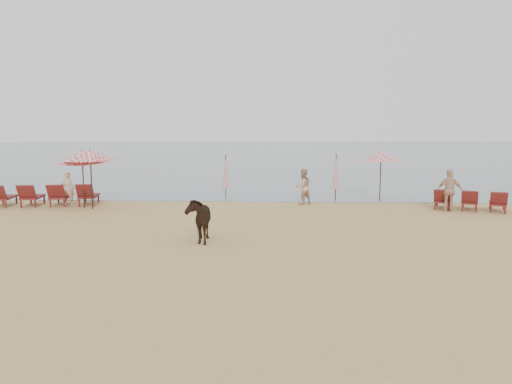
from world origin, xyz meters
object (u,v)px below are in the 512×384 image
(umbrella_open_left_b, at_px, (82,156))
(beachgoer_right_a, at_px, (303,187))
(umbrella_open_right, at_px, (381,156))
(lounger_cluster_right, at_px, (470,201))
(umbrella_closed_right, at_px, (336,172))
(umbrella_closed_left, at_px, (226,172))
(beachgoer_right_b, at_px, (450,191))
(cow, at_px, (198,219))
(beachgoer_left, at_px, (68,189))
(lounger_cluster_left, at_px, (45,195))
(umbrella_open_left_a, at_px, (90,155))

(umbrella_open_left_b, distance_m, beachgoer_right_a, 9.94)
(umbrella_open_left_b, bearing_deg, umbrella_open_right, -11.37)
(lounger_cluster_right, bearing_deg, beachgoer_right_a, -171.05)
(umbrella_closed_right, bearing_deg, umbrella_closed_left, 176.03)
(umbrella_closed_right, relative_size, beachgoer_right_b, 1.29)
(umbrella_closed_left, relative_size, beachgoer_right_a, 1.34)
(umbrella_open_left_b, height_order, cow, umbrella_open_left_b)
(beachgoer_left, bearing_deg, beachgoer_right_b, 166.25)
(umbrella_open_right, bearing_deg, beachgoer_right_b, -50.11)
(umbrella_closed_right, height_order, cow, umbrella_closed_right)
(umbrella_closed_left, xyz_separation_m, umbrella_closed_right, (5.44, -0.38, 0.06))
(beachgoer_left, bearing_deg, lounger_cluster_right, 167.31)
(cow, bearing_deg, umbrella_closed_right, 53.09)
(lounger_cluster_right, xyz_separation_m, umbrella_closed_left, (-10.81, 3.32, 0.92))
(umbrella_closed_right, bearing_deg, cow, -118.66)
(lounger_cluster_left, distance_m, beachgoer_right_a, 11.71)
(umbrella_open_left_b, distance_m, beachgoer_left, 1.84)
(umbrella_open_left_b, xyz_separation_m, cow, (6.20, -6.52, -1.56))
(umbrella_open_left_b, height_order, umbrella_open_right, umbrella_open_left_b)
(lounger_cluster_left, distance_m, cow, 10.64)
(cow, distance_m, beachgoer_left, 10.03)
(umbrella_open_left_a, height_order, beachgoer_left, umbrella_open_left_a)
(umbrella_closed_right, bearing_deg, umbrella_open_right, -3.93)
(lounger_cluster_right, xyz_separation_m, cow, (-10.55, -6.53, 0.27))
(umbrella_closed_left, distance_m, beachgoer_right_a, 4.27)
(umbrella_open_right, relative_size, umbrella_closed_left, 1.09)
(lounger_cluster_left, relative_size, beachgoer_left, 3.08)
(umbrella_closed_left, distance_m, beachgoer_right_b, 10.51)
(lounger_cluster_right, relative_size, beachgoer_left, 2.12)
(umbrella_closed_right, distance_m, cow, 10.82)
(beachgoer_right_a, bearing_deg, cow, 33.85)
(umbrella_open_left_a, xyz_separation_m, cow, (5.67, -6.10, -1.65))
(umbrella_closed_right, distance_m, beachgoer_right_b, 5.49)
(umbrella_open_left_a, height_order, umbrella_closed_right, umbrella_open_left_a)
(cow, xyz_separation_m, beachgoer_right_a, (3.53, 7.97, 0.12))
(lounger_cluster_left, distance_m, umbrella_open_right, 15.72)
(umbrella_closed_right, xyz_separation_m, beachgoer_right_a, (-1.65, -1.51, -0.59))
(umbrella_closed_left, relative_size, beachgoer_left, 1.44)
(cow, distance_m, beachgoer_right_b, 11.45)
(lounger_cluster_right, bearing_deg, umbrella_closed_right, 171.74)
(cow, height_order, beachgoer_left, beachgoer_left)
(lounger_cluster_right, relative_size, umbrella_closed_left, 1.47)
(umbrella_open_left_a, relative_size, umbrella_open_left_b, 1.00)
(lounger_cluster_left, bearing_deg, beachgoer_right_a, -5.25)
(lounger_cluster_left, height_order, beachgoer_left, beachgoer_left)
(lounger_cluster_left, height_order, umbrella_open_left_a, umbrella_open_left_a)
(umbrella_open_left_a, xyz_separation_m, beachgoer_right_b, (15.27, 0.15, -1.46))
(beachgoer_left, xyz_separation_m, beachgoer_right_b, (16.74, -0.78, 0.12))
(umbrella_open_left_b, height_order, beachgoer_left, umbrella_open_left_b)
(umbrella_closed_right, xyz_separation_m, beachgoer_left, (-12.32, -2.44, -0.65))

